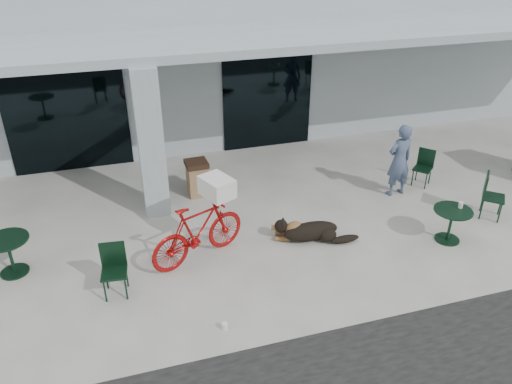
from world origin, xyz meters
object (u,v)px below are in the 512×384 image
object	(u,v)px
cafe_table_near	(10,256)
cafe_chair_near	(114,272)
person	(399,160)
bicycle	(198,232)
cafe_chair_far_a	(493,197)
trash_receptacle	(197,178)
dog	(311,230)
cafe_chair_far_b	(423,168)
cafe_table_far	(450,225)

from	to	relation	value
cafe_table_near	cafe_chair_near	world-z (taller)	cafe_chair_near
cafe_table_near	person	bearing A→B (deg)	4.49
bicycle	cafe_chair_near	distance (m)	1.63
cafe_chair_far_a	cafe_chair_near	bearing A→B (deg)	132.99
cafe_table_near	cafe_chair_near	bearing A→B (deg)	-32.90
trash_receptacle	dog	bearing A→B (deg)	-53.97
cafe_chair_far_a	trash_receptacle	distance (m)	6.28
dog	cafe_chair_near	bearing A→B (deg)	-151.80
dog	cafe_chair_far_b	distance (m)	3.61
cafe_table_near	cafe_chair_far_b	bearing A→B (deg)	5.49
cafe_table_near	trash_receptacle	bearing A→B (deg)	27.22
cafe_chair_far_b	trash_receptacle	distance (m)	5.19
trash_receptacle	cafe_table_near	bearing A→B (deg)	-152.78
cafe_chair_near	person	distance (m)	6.47
cafe_table_near	person	size ratio (longest dim) A/B	0.45
cafe_chair_near	cafe_chair_far_a	bearing A→B (deg)	8.26
bicycle	dog	bearing A→B (deg)	-113.67
cafe_chair_far_a	person	bearing A→B (deg)	84.36
bicycle	trash_receptacle	world-z (taller)	bicycle
person	cafe_chair_far_b	bearing A→B (deg)	-171.40
trash_receptacle	person	bearing A→B (deg)	-16.33
cafe_chair_near	cafe_table_far	size ratio (longest dim) A/B	1.26
cafe_chair_near	person	size ratio (longest dim) A/B	0.55
bicycle	cafe_chair_far_b	xyz separation A→B (m)	(5.52, 1.36, -0.15)
cafe_chair_far_a	cafe_chair_far_b	bearing A→B (deg)	59.90
dog	cafe_chair_near	distance (m)	3.75
bicycle	cafe_table_far	bearing A→B (deg)	-122.74
cafe_table_far	cafe_chair_far_b	world-z (taller)	cafe_chair_far_b
dog	person	distance (m)	2.85
cafe_chair_far_a	bicycle	bearing A→B (deg)	127.97
cafe_chair_far_b	dog	bearing A→B (deg)	-107.95
cafe_table_far	cafe_chair_far_a	world-z (taller)	cafe_chair_far_a
cafe_table_far	cafe_chair_far_b	bearing A→B (deg)	70.07
cafe_chair_far_b	bicycle	bearing A→B (deg)	-116.63
bicycle	cafe_table_near	size ratio (longest dim) A/B	2.55
cafe_table_near	cafe_chair_near	xyz separation A→B (m)	(1.72, -1.11, 0.10)
bicycle	cafe_chair_far_b	world-z (taller)	bicycle
cafe_table_near	trash_receptacle	distance (m)	4.11
dog	cafe_chair_far_b	world-z (taller)	cafe_chair_far_b
bicycle	cafe_chair_near	world-z (taller)	bicycle
person	cafe_chair_near	bearing A→B (deg)	9.12
dog	cafe_table_far	world-z (taller)	cafe_table_far
dog	person	world-z (taller)	person
bicycle	person	size ratio (longest dim) A/B	1.16
bicycle	cafe_table_far	distance (m)	4.81
bicycle	dog	world-z (taller)	bicycle
bicycle	person	distance (m)	4.86
cafe_table_far	trash_receptacle	size ratio (longest dim) A/B	0.88
bicycle	cafe_table_near	distance (m)	3.28
cafe_table_far	person	distance (m)	2.01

